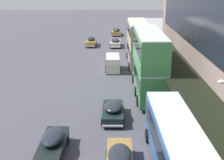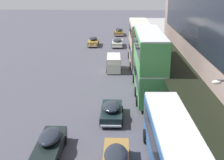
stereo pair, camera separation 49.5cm
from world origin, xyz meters
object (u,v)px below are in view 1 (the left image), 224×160
(sedan_second_mid, at_px, (53,145))
(sedan_second_near, at_px, (113,111))
(transit_bus_kerbside_far, at_px, (138,41))
(sedan_oncoming_front, at_px, (91,41))
(vw_van, at_px, (113,62))
(transit_bus_kerbside_rear, at_px, (174,140))
(sedan_oncoming_rear, at_px, (115,43))
(transit_bus_kerbside_front, at_px, (149,61))
(sedan_trailing_mid, at_px, (116,32))
(sedan_far_back, at_px, (134,35))
(sedan_lead_near, at_px, (120,160))

(sedan_second_mid, relative_size, sedan_second_near, 1.11)
(transit_bus_kerbside_far, xyz_separation_m, sedan_second_mid, (-7.30, -24.73, -2.42))
(sedan_oncoming_front, distance_m, vw_van, 16.82)
(transit_bus_kerbside_rear, height_order, transit_bus_kerbside_far, transit_bus_kerbside_far)
(sedan_oncoming_rear, bearing_deg, sedan_second_near, -90.24)
(transit_bus_kerbside_front, bearing_deg, vw_van, 113.13)
(transit_bus_kerbside_far, bearing_deg, sedan_trailing_mid, 96.95)
(sedan_oncoming_front, bearing_deg, sedan_trailing_mid, 68.98)
(sedan_second_near, xyz_separation_m, vw_van, (-0.19, 15.25, 0.35))
(transit_bus_kerbside_far, bearing_deg, sedan_second_mid, -106.44)
(vw_van, bearing_deg, transit_bus_kerbside_rear, -79.76)
(transit_bus_kerbside_rear, relative_size, sedan_far_back, 1.98)
(sedan_lead_near, bearing_deg, sedan_oncoming_front, 96.89)
(sedan_trailing_mid, distance_m, sedan_second_near, 43.45)
(sedan_trailing_mid, distance_m, sedan_lead_near, 51.18)
(transit_bus_kerbside_front, bearing_deg, transit_bus_kerbside_far, 91.24)
(sedan_second_mid, bearing_deg, transit_bus_kerbside_far, 73.56)
(sedan_second_mid, bearing_deg, sedan_lead_near, -21.76)
(sedan_oncoming_front, height_order, sedan_trailing_mid, sedan_oncoming_front)
(transit_bus_kerbside_front, bearing_deg, sedan_second_mid, -121.45)
(sedan_second_mid, bearing_deg, sedan_oncoming_rear, 83.64)
(sedan_second_mid, xyz_separation_m, sedan_far_back, (7.98, 44.49, -0.05))
(sedan_trailing_mid, relative_size, sedan_lead_near, 1.04)
(transit_bus_kerbside_rear, distance_m, sedan_oncoming_front, 39.56)
(sedan_oncoming_rear, bearing_deg, sedan_trailing_mid, 89.18)
(transit_bus_kerbside_rear, bearing_deg, sedan_second_mid, 171.28)
(transit_bus_kerbside_far, xyz_separation_m, sedan_far_back, (0.68, 19.76, -2.47))
(transit_bus_kerbside_rear, height_order, sedan_second_mid, transit_bus_kerbside_rear)
(sedan_oncoming_front, relative_size, vw_van, 1.02)
(transit_bus_kerbside_far, distance_m, vw_van, 5.42)
(sedan_oncoming_rear, relative_size, sedan_second_near, 1.09)
(sedan_far_back, relative_size, sedan_second_near, 1.08)
(vw_van, bearing_deg, transit_bus_kerbside_far, 45.36)
(transit_bus_kerbside_front, relative_size, sedan_second_mid, 2.18)
(sedan_oncoming_front, relative_size, sedan_second_mid, 0.93)
(sedan_oncoming_front, height_order, sedan_lead_near, sedan_oncoming_front)
(sedan_trailing_mid, height_order, sedan_lead_near, sedan_lead_near)
(sedan_far_back, distance_m, vw_van, 23.68)
(sedan_second_near, bearing_deg, transit_bus_kerbside_rear, -61.61)
(transit_bus_kerbside_rear, height_order, sedan_far_back, transit_bus_kerbside_rear)
(sedan_oncoming_front, distance_m, sedan_lead_near, 39.57)
(sedan_lead_near, bearing_deg, transit_bus_kerbside_far, 83.91)
(sedan_oncoming_front, height_order, sedan_second_mid, sedan_second_mid)
(sedan_lead_near, bearing_deg, sedan_second_mid, 158.24)
(transit_bus_kerbside_rear, relative_size, transit_bus_kerbside_far, 0.99)
(transit_bus_kerbside_rear, distance_m, sedan_second_near, 8.20)
(transit_bus_kerbside_far, height_order, sedan_oncoming_rear, transit_bus_kerbside_far)
(transit_bus_kerbside_front, height_order, vw_van, transit_bus_kerbside_front)
(transit_bus_kerbside_rear, xyz_separation_m, sedan_second_mid, (-7.84, 1.20, -1.12))
(sedan_trailing_mid, distance_m, sedan_far_back, 6.13)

